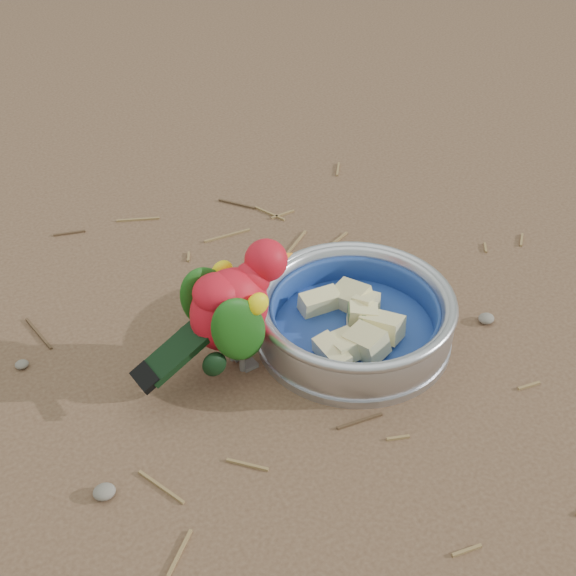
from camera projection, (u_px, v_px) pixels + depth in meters
name	position (u px, v px, depth m)	size (l,w,h in m)	color
ground	(278.00, 388.00, 0.88)	(60.00, 60.00, 0.00)	brown
food_bowl	(353.00, 333.00, 0.94)	(0.23, 0.23, 0.02)	#B2B2BA
bowl_wall	(355.00, 314.00, 0.93)	(0.23, 0.23, 0.04)	#B2B2BA
fruit_wedges	(354.00, 318.00, 0.93)	(0.14, 0.14, 0.03)	beige
lory_parrot	(233.00, 316.00, 0.87)	(0.09, 0.18, 0.15)	red
ground_debris	(264.00, 346.00, 0.93)	(0.90, 0.80, 0.01)	olive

